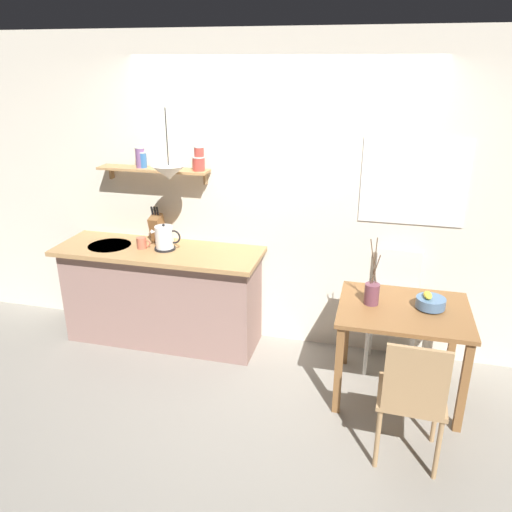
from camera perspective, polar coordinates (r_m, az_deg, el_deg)
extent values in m
plane|color=gray|center=(4.38, 0.48, -12.95)|extent=(14.00, 14.00, 0.00)
cube|color=silver|center=(4.36, 5.15, 6.41)|extent=(6.80, 0.10, 2.70)
cube|color=white|center=(4.22, 17.34, 7.91)|extent=(0.82, 0.01, 0.69)
cube|color=silver|center=(4.22, 17.33, 7.93)|extent=(0.76, 0.01, 0.63)
cube|color=gray|center=(4.72, -10.47, -4.54)|extent=(1.74, 0.52, 0.87)
cube|color=tan|center=(4.53, -10.95, 0.56)|extent=(1.83, 0.63, 0.04)
cylinder|color=#B7BABF|center=(4.71, -16.16, 1.12)|extent=(0.38, 0.38, 0.01)
cube|color=tan|center=(4.54, -11.52, 9.53)|extent=(1.00, 0.18, 0.02)
cube|color=#99754C|center=(4.83, -15.96, 9.10)|extent=(0.02, 0.06, 0.12)
cube|color=#99754C|center=(4.45, -5.71, 8.82)|extent=(0.02, 0.06, 0.12)
cylinder|color=#7F5689|center=(4.57, -12.90, 10.72)|extent=(0.08, 0.08, 0.17)
cylinder|color=silver|center=(4.56, -12.99, 11.81)|extent=(0.09, 0.09, 0.01)
cylinder|color=#3366A3|center=(4.57, -12.64, 10.47)|extent=(0.07, 0.07, 0.13)
cylinder|color=silver|center=(4.55, -12.71, 11.31)|extent=(0.08, 0.08, 0.01)
cylinder|color=#BC4238|center=(4.36, -6.46, 10.23)|extent=(0.10, 0.10, 0.11)
cylinder|color=silver|center=(4.35, -6.50, 11.01)|extent=(0.11, 0.11, 0.01)
cylinder|color=#BC4238|center=(4.35, -6.40, 10.79)|extent=(0.08, 0.08, 0.20)
cylinder|color=silver|center=(4.34, -6.46, 12.12)|extent=(0.09, 0.09, 0.01)
cube|color=brown|center=(3.92, 16.33, -5.84)|extent=(0.95, 0.77, 0.03)
cube|color=brown|center=(3.82, 9.27, -12.54)|extent=(0.06, 0.06, 0.72)
cube|color=brown|center=(3.87, 22.32, -13.53)|extent=(0.06, 0.06, 0.72)
cube|color=brown|center=(4.39, 10.13, -7.75)|extent=(0.06, 0.06, 0.72)
cube|color=brown|center=(4.44, 21.30, -8.66)|extent=(0.06, 0.06, 0.72)
cube|color=tan|center=(3.49, 17.10, -14.82)|extent=(0.44, 0.42, 0.03)
cube|color=tan|center=(3.21, 17.57, -13.30)|extent=(0.37, 0.04, 0.45)
cylinder|color=tan|center=(3.79, 19.56, -16.47)|extent=(0.03, 0.03, 0.45)
cylinder|color=tan|center=(3.77, 13.85, -15.98)|extent=(0.03, 0.03, 0.45)
cylinder|color=tan|center=(3.52, 19.79, -19.83)|extent=(0.03, 0.03, 0.45)
cylinder|color=tan|center=(3.50, 13.52, -19.32)|extent=(0.03, 0.03, 0.45)
cube|color=white|center=(4.35, 15.10, -6.94)|extent=(0.44, 0.41, 0.03)
cube|color=white|center=(4.39, 15.62, -2.61)|extent=(0.36, 0.05, 0.54)
cylinder|color=white|center=(4.33, 12.31, -10.40)|extent=(0.03, 0.03, 0.45)
cylinder|color=white|center=(4.33, 16.97, -10.96)|extent=(0.03, 0.03, 0.45)
cylinder|color=white|center=(4.61, 12.79, -8.36)|extent=(0.03, 0.03, 0.45)
cylinder|color=white|center=(4.61, 17.14, -8.87)|extent=(0.03, 0.03, 0.45)
cylinder|color=#51759E|center=(3.96, 18.98, -5.54)|extent=(0.10, 0.10, 0.01)
cylinder|color=#51759E|center=(3.94, 19.06, -4.98)|extent=(0.21, 0.21, 0.07)
ellipsoid|color=yellow|center=(3.91, 18.77, -4.20)|extent=(0.07, 0.12, 0.04)
cylinder|color=brown|center=(3.88, 12.90, -4.18)|extent=(0.11, 0.11, 0.16)
cylinder|color=brown|center=(3.79, 13.08, -0.58)|extent=(0.07, 0.04, 0.35)
cylinder|color=brown|center=(3.79, 13.24, -0.52)|extent=(0.02, 0.03, 0.37)
cylinder|color=brown|center=(3.80, 13.31, -1.49)|extent=(0.06, 0.03, 0.24)
cylinder|color=black|center=(4.49, -10.20, 0.86)|extent=(0.18, 0.18, 0.02)
cylinder|color=white|center=(4.46, -10.29, 2.12)|extent=(0.16, 0.16, 0.19)
sphere|color=black|center=(4.43, -10.38, 3.45)|extent=(0.02, 0.02, 0.02)
cone|color=white|center=(4.49, -11.46, 2.68)|extent=(0.04, 0.04, 0.04)
torus|color=black|center=(4.42, -9.23, 2.15)|extent=(0.12, 0.02, 0.12)
cube|color=brown|center=(4.66, -11.06, 3.14)|extent=(0.09, 0.19, 0.26)
cylinder|color=black|center=(4.60, -11.63, 5.04)|extent=(0.02, 0.04, 0.08)
cylinder|color=black|center=(4.59, -11.34, 5.02)|extent=(0.02, 0.04, 0.08)
cylinder|color=black|center=(4.58, -11.03, 5.00)|extent=(0.02, 0.04, 0.08)
cylinder|color=#C6664C|center=(4.55, -12.75, 1.45)|extent=(0.09, 0.09, 0.10)
torus|color=#C6664C|center=(4.52, -12.18, 1.42)|extent=(0.07, 0.01, 0.07)
cylinder|color=black|center=(4.10, -10.02, 13.06)|extent=(0.01, 0.01, 0.44)
cone|color=silver|center=(4.15, -9.77, 9.30)|extent=(0.28, 0.28, 0.11)
sphere|color=white|center=(4.16, -9.74, 8.82)|extent=(0.04, 0.04, 0.04)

